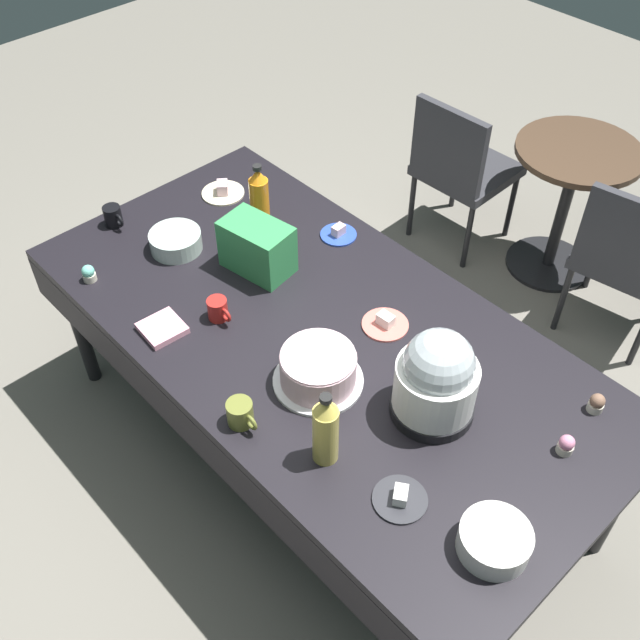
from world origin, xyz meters
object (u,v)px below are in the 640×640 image
coffee_mug_black (113,216)px  coffee_mug_olive (241,414)px  slow_cooker (436,379)px  glass_salad_bowl (176,241)px  dessert_plate_charcoal (400,498)px  cupcake_cocoa (89,273)px  cupcake_lemon (597,403)px  soda_carton (257,247)px  soda_bottle_orange_juice (259,199)px  frosted_layer_cake (318,369)px  coffee_mug_red (218,309)px  round_cafe_table (569,188)px  potluck_table (320,342)px  maroon_chair_right (629,254)px  cupcake_rose (566,445)px  maroon_chair_left (460,165)px  dessert_plate_cobalt (338,233)px  ceramic_snack_bowl (494,541)px  soda_bottle_ginger_ale (326,430)px  dessert_plate_cream (223,191)px

coffee_mug_black → coffee_mug_olive: bearing=-12.4°
slow_cooker → glass_salad_bowl: bearing=-174.1°
dessert_plate_charcoal → cupcake_cocoa: 1.44m
slow_cooker → cupcake_lemon: bearing=47.3°
coffee_mug_olive → dessert_plate_charcoal: bearing=16.7°
slow_cooker → dessert_plate_charcoal: size_ratio=2.05×
coffee_mug_olive → soda_carton: (-0.53, 0.51, 0.06)m
cupcake_lemon → soda_bottle_orange_juice: 1.45m
frosted_layer_cake → cupcake_cocoa: 0.99m
coffee_mug_olive → coffee_mug_red: size_ratio=1.11×
round_cafe_table → potluck_table: bearing=-88.3°
slow_cooker → coffee_mug_olive: 0.61m
frosted_layer_cake → coffee_mug_olive: 0.29m
slow_cooker → cupcake_cocoa: slow_cooker is taller
slow_cooker → coffee_mug_red: size_ratio=2.99×
glass_salad_bowl → soda_carton: bearing=28.2°
cupcake_cocoa → coffee_mug_red: (0.49, 0.23, 0.01)m
soda_bottle_orange_juice → coffee_mug_black: 0.60m
cupcake_lemon → maroon_chair_right: (-0.44, 1.09, -0.29)m
glass_salad_bowl → cupcake_cocoa: glass_salad_bowl is taller
coffee_mug_black → soda_carton: bearing=23.4°
potluck_table → cupcake_rose: cupcake_rose is taller
coffee_mug_red → potluck_table: bearing=37.3°
soda_bottle_orange_juice → slow_cooker: bearing=-10.9°
slow_cooker → coffee_mug_black: (-1.50, -0.22, -0.11)m
slow_cooker → cupcake_cocoa: (-1.28, -0.47, -0.12)m
soda_carton → glass_salad_bowl: bearing=-161.2°
potluck_table → cupcake_cocoa: size_ratio=32.59×
maroon_chair_left → maroon_chair_right: size_ratio=1.00×
slow_cooker → cupcake_rose: size_ratio=4.89×
glass_salad_bowl → dessert_plate_cobalt: glass_salad_bowl is taller
potluck_table → ceramic_snack_bowl: (0.92, -0.22, 0.10)m
soda_bottle_ginger_ale → round_cafe_table: soda_bottle_ginger_ale is taller
maroon_chair_left → round_cafe_table: size_ratio=1.18×
soda_carton → maroon_chair_left: 1.48m
dessert_plate_cream → dessert_plate_charcoal: dessert_plate_cream is taller
dessert_plate_charcoal → cupcake_cocoa: size_ratio=2.39×
glass_salad_bowl → cupcake_rose: (1.58, 0.30, -0.00)m
glass_salad_bowl → coffee_mug_olive: size_ratio=1.65×
ceramic_snack_bowl → dessert_plate_cobalt: ceramic_snack_bowl is taller
potluck_table → dessert_plate_cream: 0.91m
potluck_table → soda_bottle_orange_juice: 0.66m
frosted_layer_cake → cupcake_lemon: (0.68, 0.56, -0.03)m
maroon_chair_left → maroon_chair_right: 0.96m
cupcake_lemon → coffee_mug_red: coffee_mug_red is taller
soda_carton → cupcake_cocoa: bearing=-135.9°
coffee_mug_olive → coffee_mug_red: coffee_mug_olive is taller
dessert_plate_cobalt → soda_bottle_orange_juice: 0.34m
potluck_table → soda_bottle_ginger_ale: bearing=-41.3°
soda_bottle_ginger_ale → maroon_chair_left: soda_bottle_ginger_ale is taller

